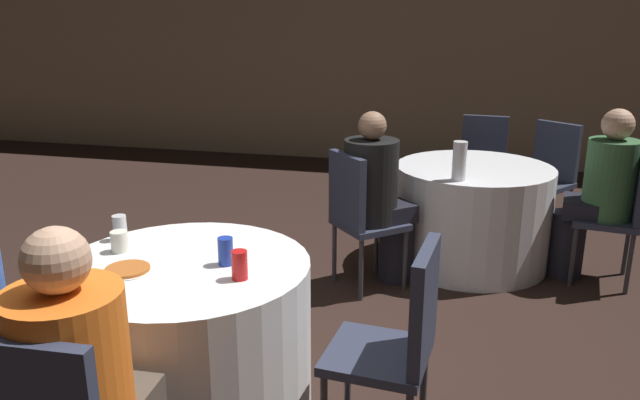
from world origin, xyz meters
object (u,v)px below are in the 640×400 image
object	(u,v)px
chair_far_southwest	(358,209)
pizza_plate_near	(127,270)
chair_far_northeast	(549,169)
person_orange_shirt	(86,391)
chair_near_east	(401,334)
person_green_jacket	(596,196)
soda_can_red	(240,265)
soda_can_blue	(226,251)
table_near	(189,337)
chair_far_east	(623,205)
soda_can_silver	(120,228)
table_far	(472,215)
person_black_shirt	(379,198)
chair_far_north	(482,160)
bottle_far	(459,161)

from	to	relation	value
chair_far_southwest	pizza_plate_near	world-z (taller)	chair_far_southwest
chair_far_northeast	person_orange_shirt	size ratio (longest dim) A/B	0.78
chair_far_southwest	chair_near_east	bearing A→B (deg)	-25.62
person_green_jacket	soda_can_red	world-z (taller)	person_green_jacket
chair_near_east	pizza_plate_near	bearing A→B (deg)	97.88
person_orange_shirt	soda_can_blue	size ratio (longest dim) A/B	9.71
table_near	soda_can_red	size ratio (longest dim) A/B	8.99
chair_far_northeast	soda_can_blue	world-z (taller)	chair_far_northeast
pizza_plate_near	chair_far_east	bearing A→B (deg)	41.86
table_near	soda_can_blue	xyz separation A→B (m)	(0.18, 0.03, 0.42)
soda_can_blue	chair_far_southwest	bearing A→B (deg)	77.64
chair_far_northeast	soda_can_silver	bearing A→B (deg)	87.71
chair_near_east	chair_far_southwest	distance (m)	1.62
table_near	soda_can_red	world-z (taller)	soda_can_red
table_far	soda_can_red	xyz separation A→B (m)	(-0.92, -2.22, 0.42)
chair_far_northeast	soda_can_red	distance (m)	3.36
person_black_shirt	soda_can_red	size ratio (longest dim) A/B	9.63
chair_near_east	person_green_jacket	size ratio (longest dim) A/B	0.78
table_far	chair_far_southwest	xyz separation A→B (m)	(-0.72, -0.65, 0.19)
soda_can_silver	chair_far_north	bearing A→B (deg)	59.49
person_orange_shirt	pizza_plate_near	xyz separation A→B (m)	(-0.23, 0.66, 0.12)
person_black_shirt	chair_far_northeast	bearing A→B (deg)	95.78
soda_can_silver	chair_near_east	bearing A→B (deg)	-11.38
chair_near_east	table_near	bearing A→B (deg)	90.00
chair_far_southwest	person_orange_shirt	world-z (taller)	person_orange_shirt
table_far	chair_far_east	xyz separation A→B (m)	(0.96, -0.14, 0.19)
person_orange_shirt	soda_can_red	bearing A→B (deg)	67.29
chair_far_north	person_black_shirt	world-z (taller)	person_black_shirt
person_orange_shirt	pizza_plate_near	size ratio (longest dim) A/B	5.79
chair_near_east	soda_can_red	distance (m)	0.70
table_near	chair_far_northeast	bearing A→B (deg)	58.08
table_far	soda_can_blue	xyz separation A→B (m)	(-1.03, -2.09, 0.42)
table_far	soda_can_silver	bearing A→B (deg)	-130.39
person_green_jacket	soda_can_silver	distance (m)	3.04
person_orange_shirt	table_far	bearing A→B (deg)	65.36
person_green_jacket	person_black_shirt	bearing A→B (deg)	115.45
soda_can_silver	chair_far_southwest	bearing A→B (deg)	54.18
chair_far_east	person_orange_shirt	distance (m)	3.51
soda_can_blue	bottle_far	distance (m)	1.92
chair_near_east	soda_can_silver	world-z (taller)	chair_near_east
chair_near_east	soda_can_blue	distance (m)	0.82
chair_far_southwest	person_orange_shirt	size ratio (longest dim) A/B	0.78
pizza_plate_near	chair_far_northeast	bearing A→B (deg)	56.71
person_orange_shirt	chair_far_east	bearing A→B (deg)	49.77
person_orange_shirt	pizza_plate_near	distance (m)	0.71
table_near	table_far	world-z (taller)	same
person_orange_shirt	chair_far_southwest	bearing A→B (deg)	75.87
chair_far_northeast	chair_far_southwest	world-z (taller)	same
pizza_plate_near	bottle_far	world-z (taller)	bottle_far
chair_far_east	soda_can_silver	xyz separation A→B (m)	(-2.60, -1.78, 0.23)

